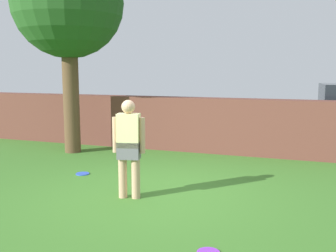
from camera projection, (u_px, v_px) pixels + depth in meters
name	position (u px, v px, depth m)	size (l,w,h in m)	color
ground_plane	(153.00, 193.00, 6.68)	(40.00, 40.00, 0.00)	#3D7528
brick_wall	(151.00, 122.00, 10.50)	(11.50, 0.50, 1.39)	brown
tree	(68.00, 4.00, 9.52)	(2.73, 2.73, 5.10)	brown
person	(129.00, 144.00, 6.33)	(0.53, 0.29, 1.62)	tan
frisbee_blue	(83.00, 174.00, 7.91)	(0.27, 0.27, 0.02)	blue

